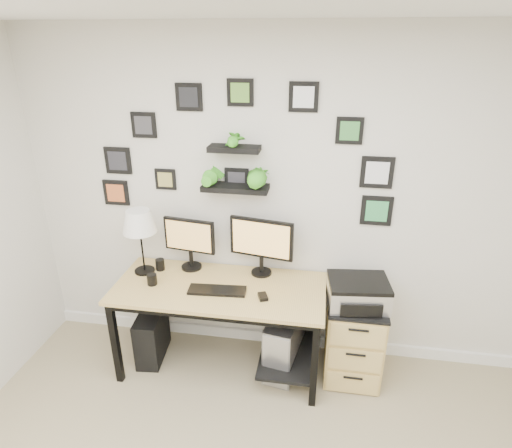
% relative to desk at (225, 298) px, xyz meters
% --- Properties ---
extents(room, '(4.00, 4.00, 4.00)m').
position_rel_desk_xyz_m(room, '(0.34, 0.32, -0.58)').
color(room, tan).
rests_on(room, ground).
extents(desk, '(1.60, 0.70, 0.75)m').
position_rel_desk_xyz_m(desk, '(0.00, 0.00, 0.00)').
color(desk, tan).
rests_on(desk, ground).
extents(monitor_left, '(0.42, 0.19, 0.43)m').
position_rel_desk_xyz_m(monitor_left, '(-0.33, 0.21, 0.38)').
color(monitor_left, black).
rests_on(monitor_left, desk).
extents(monitor_right, '(0.50, 0.19, 0.47)m').
position_rel_desk_xyz_m(monitor_right, '(0.25, 0.21, 0.40)').
color(monitor_right, black).
rests_on(monitor_right, desk).
extents(keyboard, '(0.44, 0.17, 0.02)m').
position_rel_desk_xyz_m(keyboard, '(-0.03, -0.11, 0.13)').
color(keyboard, black).
rests_on(keyboard, desk).
extents(mouse, '(0.09, 0.11, 0.03)m').
position_rel_desk_xyz_m(mouse, '(0.31, -0.14, 0.14)').
color(mouse, black).
rests_on(mouse, desk).
extents(table_lamp, '(0.26, 0.26, 0.53)m').
position_rel_desk_xyz_m(table_lamp, '(-0.69, 0.09, 0.55)').
color(table_lamp, black).
rests_on(table_lamp, desk).
extents(mug, '(0.08, 0.08, 0.09)m').
position_rel_desk_xyz_m(mug, '(-0.55, -0.09, 0.17)').
color(mug, black).
rests_on(mug, desk).
extents(pen_cup, '(0.07, 0.07, 0.09)m').
position_rel_desk_xyz_m(pen_cup, '(-0.57, 0.14, 0.17)').
color(pen_cup, black).
rests_on(pen_cup, desk).
extents(pc_tower_black, '(0.23, 0.43, 0.42)m').
position_rel_desk_xyz_m(pc_tower_black, '(-0.64, -0.02, -0.42)').
color(pc_tower_black, black).
rests_on(pc_tower_black, ground).
extents(pc_tower_grey, '(0.30, 0.53, 0.49)m').
position_rel_desk_xyz_m(pc_tower_grey, '(0.47, 0.01, -0.38)').
color(pc_tower_grey, gray).
rests_on(pc_tower_grey, ground).
extents(file_cabinet, '(0.43, 0.53, 0.67)m').
position_rel_desk_xyz_m(file_cabinet, '(1.00, 0.06, -0.29)').
color(file_cabinet, tan).
rests_on(file_cabinet, ground).
extents(printer, '(0.47, 0.39, 0.20)m').
position_rel_desk_xyz_m(printer, '(1.00, 0.02, 0.14)').
color(printer, silver).
rests_on(printer, file_cabinet).
extents(wall_decor, '(2.28, 0.18, 1.04)m').
position_rel_desk_xyz_m(wall_decor, '(0.06, 0.27, 1.03)').
color(wall_decor, black).
rests_on(wall_decor, ground).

